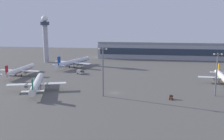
% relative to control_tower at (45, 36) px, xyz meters
% --- Properties ---
extents(ground_plane, '(416.00, 416.00, 0.00)m').
position_rel_control_tower_xyz_m(ground_plane, '(75.09, -91.17, -23.87)').
color(ground_plane, '#56544F').
extents(terminal_building, '(132.07, 22.40, 16.40)m').
position_rel_control_tower_xyz_m(terminal_building, '(108.13, 38.49, -15.78)').
color(terminal_building, '#9EA3AD').
rests_on(terminal_building, ground).
extents(control_tower, '(8.00, 8.00, 41.49)m').
position_rel_control_tower_xyz_m(control_tower, '(0.00, 0.00, 0.00)').
color(control_tower, '#A8A8B2').
rests_on(control_tower, ground).
extents(airplane_near_gate, '(31.32, 39.85, 10.46)m').
position_rel_control_tower_xyz_m(airplane_near_gate, '(32.14, -92.93, -19.92)').
color(airplane_near_gate, silver).
rests_on(airplane_near_gate, ground).
extents(airplane_far_stand, '(29.24, 37.62, 9.66)m').
position_rel_control_tower_xyz_m(airplane_far_stand, '(137.72, -61.52, -20.22)').
color(airplane_far_stand, white).
rests_on(airplane_far_stand, ground).
extents(airplane_mid_apron, '(29.34, 37.70, 9.67)m').
position_rel_control_tower_xyz_m(airplane_mid_apron, '(3.89, -57.69, -20.21)').
color(airplane_mid_apron, silver).
rests_on(airplane_mid_apron, ground).
extents(airplane_taxiway_distant, '(32.78, 41.63, 11.03)m').
position_rel_control_tower_xyz_m(airplane_taxiway_distant, '(31.53, -22.25, -19.70)').
color(airplane_taxiway_distant, silver).
rests_on(airplane_taxiway_distant, ground).
extents(pushback_tug, '(1.93, 3.15, 2.05)m').
position_rel_control_tower_xyz_m(pushback_tug, '(104.03, -98.27, -22.80)').
color(pushback_tug, '#D85919').
rests_on(pushback_tug, ground).
extents(catering_truck, '(6.10, 4.70, 3.05)m').
position_rel_control_tower_xyz_m(catering_truck, '(44.27, -47.00, -22.29)').
color(catering_truck, gray).
rests_on(catering_truck, ground).
extents(apron_light_west, '(4.80, 0.90, 22.15)m').
position_rel_control_tower_xyz_m(apron_light_west, '(126.71, -89.38, -11.01)').
color(apron_light_west, slate).
rests_on(apron_light_west, ground).
extents(apron_light_east, '(4.80, 0.90, 24.86)m').
position_rel_control_tower_xyz_m(apron_light_east, '(69.98, -98.22, -9.61)').
color(apron_light_east, slate).
rests_on(apron_light_east, ground).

